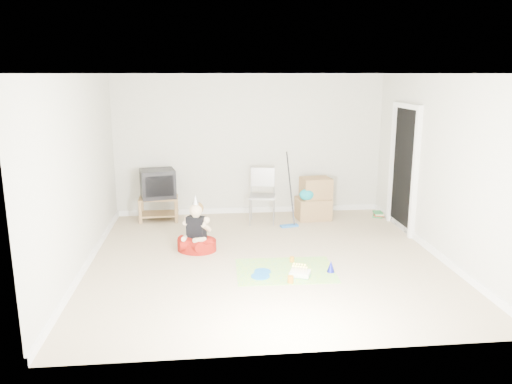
{
  "coord_description": "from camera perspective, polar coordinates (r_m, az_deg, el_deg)",
  "views": [
    {
      "loc": [
        -0.82,
        -6.72,
        2.6
      ],
      "look_at": [
        -0.1,
        0.4,
        0.9
      ],
      "focal_mm": 35.0,
      "sensor_mm": 36.0,
      "label": 1
    }
  ],
  "objects": [
    {
      "name": "floor_mop",
      "position": [
        8.67,
        3.84,
        -2.33
      ],
      "size": [
        0.33,
        0.42,
        1.26
      ],
      "color": "blue",
      "rests_on": "ground"
    },
    {
      "name": "seated_woman",
      "position": [
        7.59,
        -6.8,
        -5.27
      ],
      "size": [
        0.79,
        0.79,
        0.86
      ],
      "color": "maroon",
      "rests_on": "ground"
    },
    {
      "name": "book_pile",
      "position": [
        9.59,
        13.83,
        -2.47
      ],
      "size": [
        0.25,
        0.28,
        0.1
      ],
      "color": "#2A7F41",
      "rests_on": "ground"
    },
    {
      "name": "blue_plate_near",
      "position": [
        6.78,
        0.74,
        -9.07
      ],
      "size": [
        0.29,
        0.29,
        0.01
      ],
      "primitive_type": "cylinder",
      "rotation": [
        0.0,
        0.0,
        0.4
      ],
      "color": "blue",
      "rests_on": "party_mat"
    },
    {
      "name": "blue_plate_far",
      "position": [
        6.63,
        0.5,
        -9.59
      ],
      "size": [
        0.33,
        0.33,
        0.01
      ],
      "primitive_type": "cylinder",
      "rotation": [
        0.0,
        0.0,
        -0.45
      ],
      "color": "blue",
      "rests_on": "party_mat"
    },
    {
      "name": "folding_chair",
      "position": [
        8.82,
        0.72,
        -0.5
      ],
      "size": [
        0.52,
        0.5,
        1.0
      ],
      "color": "gray",
      "rests_on": "ground"
    },
    {
      "name": "doorway_recess",
      "position": [
        8.72,
        16.57,
        2.4
      ],
      "size": [
        0.02,
        0.9,
        2.05
      ],
      "primitive_type": "cube",
      "color": "black",
      "rests_on": "ground"
    },
    {
      "name": "tv_stand",
      "position": [
        9.2,
        -11.05,
        -1.64
      ],
      "size": [
        0.7,
        0.45,
        0.43
      ],
      "color": "olive",
      "rests_on": "ground"
    },
    {
      "name": "ground",
      "position": [
        7.25,
        1.12,
        -7.65
      ],
      "size": [
        5.0,
        5.0,
        0.0
      ],
      "primitive_type": "plane",
      "color": "#C2AC8B",
      "rests_on": "ground"
    },
    {
      "name": "party_mat",
      "position": [
        6.85,
        3.37,
        -8.93
      ],
      "size": [
        1.35,
        0.99,
        0.01
      ],
      "primitive_type": "cube",
      "rotation": [
        0.0,
        0.0,
        -0.03
      ],
      "color": "#E53088",
      "rests_on": "ground"
    },
    {
      "name": "cardboard_boxes",
      "position": [
        9.17,
        6.63,
        -0.84
      ],
      "size": [
        0.65,
        0.52,
        0.76
      ],
      "color": "#99754A",
      "rests_on": "ground"
    },
    {
      "name": "orange_cup_near",
      "position": [
        7.13,
        4.12,
        -7.68
      ],
      "size": [
        0.08,
        0.08,
        0.07
      ],
      "primitive_type": "cylinder",
      "rotation": [
        0.0,
        0.0,
        0.27
      ],
      "color": "orange",
      "rests_on": "party_mat"
    },
    {
      "name": "crt_tv",
      "position": [
        9.1,
        -11.16,
        0.96
      ],
      "size": [
        0.68,
        0.6,
        0.51
      ],
      "primitive_type": "cube",
      "rotation": [
        0.0,
        0.0,
        0.22
      ],
      "color": "black",
      "rests_on": "tv_stand"
    },
    {
      "name": "birthday_cake",
      "position": [
        6.67,
        5.06,
        -9.29
      ],
      "size": [
        0.31,
        0.28,
        0.13
      ],
      "color": "white",
      "rests_on": "party_mat"
    },
    {
      "name": "blue_party_hat",
      "position": [
        6.83,
        8.55,
        -8.41
      ],
      "size": [
        0.14,
        0.14,
        0.16
      ],
      "primitive_type": "cone",
      "rotation": [
        0.0,
        0.0,
        -0.4
      ],
      "color": "#161CA0",
      "rests_on": "party_mat"
    },
    {
      "name": "orange_cup_far",
      "position": [
        6.45,
        3.97,
        -9.94
      ],
      "size": [
        0.1,
        0.1,
        0.09
      ],
      "primitive_type": "cylinder",
      "rotation": [
        0.0,
        0.0,
        0.38
      ],
      "color": "orange",
      "rests_on": "party_mat"
    }
  ]
}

